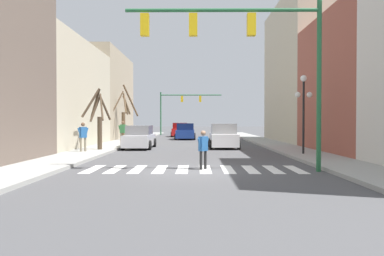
{
  "coord_description": "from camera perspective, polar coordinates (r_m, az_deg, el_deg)",
  "views": [
    {
      "loc": [
        0.07,
        -14.46,
        1.92
      ],
      "look_at": [
        -0.32,
        24.73,
        1.2
      ],
      "focal_mm": 35.0,
      "sensor_mm": 36.0,
      "label": 1
    }
  ],
  "objects": [
    {
      "name": "street_tree_left_mid",
      "position": [
        35.87,
        -10.21,
        1.95
      ],
      "size": [
        2.29,
        3.16,
        5.26
      ],
      "color": "brown",
      "rests_on": "sidewalk_left"
    },
    {
      "name": "sidewalk_right",
      "position": [
        15.84,
        23.7,
        -5.74
      ],
      "size": [
        2.51,
        90.0,
        0.15
      ],
      "color": "#9E9E99",
      "rests_on": "ground_plane"
    },
    {
      "name": "ground_plane",
      "position": [
        14.59,
        0.29,
        -6.53
      ],
      "size": [
        240.0,
        240.0,
        0.0
      ],
      "primitive_type": "plane",
      "color": "#4C4C4F"
    },
    {
      "name": "sidewalk_left",
      "position": [
        15.9,
        -23.04,
        -5.71
      ],
      "size": [
        2.51,
        90.0,
        0.15
      ],
      "color": "#9E9E99",
      "rests_on": "ground_plane"
    },
    {
      "name": "car_parked_left_near",
      "position": [
        46.53,
        -1.82,
        -0.33
      ],
      "size": [
        2.15,
        4.27,
        1.72
      ],
      "rotation": [
        0.0,
        0.0,
        -1.57
      ],
      "color": "red",
      "rests_on": "ground_plane"
    },
    {
      "name": "car_parked_right_mid",
      "position": [
        26.72,
        4.82,
        -1.35
      ],
      "size": [
        2.09,
        4.1,
        1.75
      ],
      "rotation": [
        0.0,
        0.0,
        1.57
      ],
      "color": "white",
      "rests_on": "ground_plane"
    },
    {
      "name": "pedestrian_on_right_sidewalk",
      "position": [
        14.89,
        1.71,
        -2.82
      ],
      "size": [
        0.5,
        0.55,
        1.55
      ],
      "rotation": [
        0.0,
        0.0,
        0.85
      ],
      "color": "black",
      "rests_on": "ground_plane"
    },
    {
      "name": "pedestrian_crossing_street",
      "position": [
        22.78,
        -16.27,
        -0.93
      ],
      "size": [
        0.53,
        0.62,
        1.7
      ],
      "rotation": [
        0.0,
        0.0,
        4.02
      ],
      "color": "#7A705B",
      "rests_on": "sidewalk_left"
    },
    {
      "name": "crosswalk_stripes",
      "position": [
        15.0,
        0.3,
        -6.31
      ],
      "size": [
        8.55,
        2.6,
        0.01
      ],
      "color": "white",
      "rests_on": "ground_plane"
    },
    {
      "name": "car_parked_left_far",
      "position": [
        26.66,
        -7.99,
        -1.46
      ],
      "size": [
        1.99,
        4.84,
        1.62
      ],
      "rotation": [
        0.0,
        0.0,
        1.57
      ],
      "color": "silver",
      "rests_on": "ground_plane"
    },
    {
      "name": "car_at_intersection",
      "position": [
        39.59,
        -1.01,
        -0.59
      ],
      "size": [
        2.14,
        4.64,
        1.7
      ],
      "rotation": [
        0.0,
        0.0,
        -1.57
      ],
      "color": "navy",
      "rests_on": "ground_plane"
    },
    {
      "name": "building_row_right",
      "position": [
        27.54,
        23.14,
        8.68
      ],
      "size": [
        6.0,
        32.2,
        12.66
      ],
      "color": "beige",
      "rests_on": "ground_plane"
    },
    {
      "name": "pedestrian_near_right_corner",
      "position": [
        30.07,
        -10.5,
        -0.34
      ],
      "size": [
        0.77,
        0.31,
        1.78
      ],
      "rotation": [
        0.0,
        0.0,
        6.07
      ],
      "color": "#7A705B",
      "rests_on": "sidewalk_left"
    },
    {
      "name": "street_tree_left_far",
      "position": [
        24.16,
        -14.1,
        1.39
      ],
      "size": [
        1.68,
        2.2,
        3.86
      ],
      "color": "#473828",
      "rests_on": "sidewalk_left"
    },
    {
      "name": "street_lamp_right_corner",
      "position": [
        21.33,
        16.64,
        4.39
      ],
      "size": [
        0.95,
        0.36,
        4.29
      ],
      "color": "black",
      "rests_on": "sidewalk_right"
    },
    {
      "name": "traffic_signal_near",
      "position": [
        14.7,
        8.44,
        12.63
      ],
      "size": [
        7.45,
        0.28,
        6.54
      ],
      "color": "#236038",
      "rests_on": "ground_plane"
    },
    {
      "name": "building_row_left",
      "position": [
        28.2,
        -21.65,
        6.63
      ],
      "size": [
        6.0,
        36.91,
        11.11
      ],
      "color": "#66564C",
      "rests_on": "ground_plane"
    },
    {
      "name": "traffic_signal_far",
      "position": [
        51.72,
        -1.9,
        3.79
      ],
      "size": [
        8.47,
        0.28,
        5.93
      ],
      "color": "#236038",
      "rests_on": "ground_plane"
    }
  ]
}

